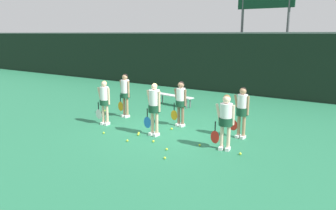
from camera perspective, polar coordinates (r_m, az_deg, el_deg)
The scene contains 21 objects.
ground_plane at distance 11.23m, azimuth 0.11°, elevation -4.50°, with size 140.00×140.00×0.00m, color #26724C.
fence_windscreen at distance 17.97m, azimuth 14.41°, elevation 6.92°, with size 60.00×0.08×3.32m.
scoreboard at distance 19.46m, azimuth 16.59°, elevation 16.14°, with size 3.12×0.15×6.11m.
bench_courtside at distance 15.06m, azimuth 1.05°, elevation 1.47°, with size 2.07×0.62×0.47m.
player_0 at distance 11.98m, azimuth -11.02°, elevation 0.98°, with size 0.64×0.36×1.61m.
player_1 at distance 10.49m, azimuth -2.42°, elevation -0.01°, with size 0.67×0.39×1.72m.
player_2 at distance 9.32m, azimuth 10.01°, elevation -2.15°, with size 0.66×0.40×1.60m.
player_3 at distance 12.95m, azimuth -7.48°, elevation 2.33°, with size 0.66×0.39×1.72m.
player_4 at distance 11.57m, azimuth 2.22°, elevation 0.90°, with size 0.64×0.37×1.62m.
player_5 at distance 10.49m, azimuth 12.75°, elevation -0.61°, with size 0.66×0.36×1.63m.
tennis_ball_0 at distance 10.90m, azimuth -5.12°, elevation -4.88°, with size 0.07×0.07×0.07m, color #CCE033.
tennis_ball_1 at distance 11.10m, azimuth -11.13°, elevation -4.77°, with size 0.06×0.06×0.06m, color #CCE033.
tennis_ball_2 at distance 10.19m, azimuth -7.09°, elevation -6.17°, with size 0.07×0.07×0.07m, color #CCE033.
tennis_ball_3 at distance 14.23m, azimuth -10.99°, elevation -0.96°, with size 0.07×0.07×0.07m, color #CCE033.
tennis_ball_4 at distance 9.77m, azimuth 5.53°, elevation -6.96°, with size 0.07×0.07×0.07m, color #CCE033.
tennis_ball_5 at distance 10.07m, azimuth -2.57°, elevation -6.31°, with size 0.07×0.07×0.07m, color #CCE033.
tennis_ball_6 at distance 8.77m, azimuth -0.56°, elevation -9.20°, with size 0.07×0.07×0.07m, color #CCE033.
tennis_ball_7 at distance 10.74m, azimuth -5.21°, elevation -5.14°, with size 0.07×0.07×0.07m, color #CCE033.
tennis_ball_8 at distance 9.40m, azimuth -0.23°, elevation -7.70°, with size 0.07×0.07×0.07m, color #CCE033.
tennis_ball_9 at distance 9.27m, azimuth 12.48°, elevation -8.28°, with size 0.07×0.07×0.07m, color #CCE033.
tennis_ball_10 at distance 11.33m, azimuth 0.64°, elevation -4.16°, with size 0.07×0.07×0.07m, color #CCE033.
Camera 1 is at (5.96, -8.94, 3.26)m, focal length 35.00 mm.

